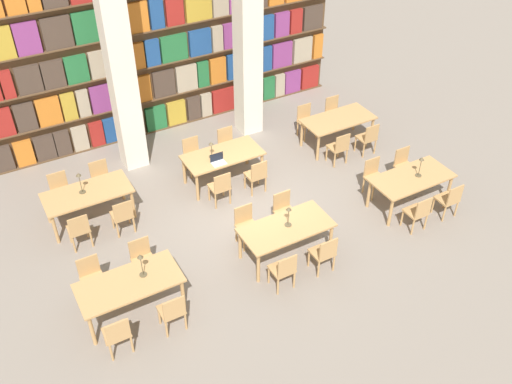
{
  "coord_description": "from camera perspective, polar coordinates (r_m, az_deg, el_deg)",
  "views": [
    {
      "loc": [
        -4.66,
        -8.49,
        8.16
      ],
      "look_at": [
        0.0,
        -0.14,
        0.69
      ],
      "focal_mm": 40.0,
      "sensor_mm": 36.0,
      "label": 1
    }
  ],
  "objects": [
    {
      "name": "chair_3",
      "position": [
        11.14,
        -11.26,
        -6.54
      ],
      "size": [
        0.42,
        0.4,
        0.87
      ],
      "rotation": [
        0.0,
        0.0,
        3.14
      ],
      "color": "tan",
      "rests_on": "ground_plane"
    },
    {
      "name": "chair_17",
      "position": [
        13.75,
        -6.31,
        3.77
      ],
      "size": [
        0.42,
        0.4,
        0.87
      ],
      "rotation": [
        0.0,
        0.0,
        3.14
      ],
      "color": "tan",
      "rests_on": "ground_plane"
    },
    {
      "name": "reading_table_1",
      "position": [
        11.24,
        3.03,
        -3.8
      ],
      "size": [
        1.83,
        0.9,
        0.76
      ],
      "color": "tan",
      "rests_on": "ground_plane"
    },
    {
      "name": "chair_5",
      "position": [
        11.66,
        -0.99,
        -3.24
      ],
      "size": [
        0.42,
        0.4,
        0.87
      ],
      "rotation": [
        0.0,
        0.0,
        3.14
      ],
      "color": "tan",
      "rests_on": "ground_plane"
    },
    {
      "name": "ground_plane",
      "position": [
        12.66,
        -0.32,
        -2.1
      ],
      "size": [
        40.0,
        40.0,
        0.0
      ],
      "primitive_type": "plane",
      "color": "gray"
    },
    {
      "name": "chair_16",
      "position": [
        12.65,
        -3.59,
        0.52
      ],
      "size": [
        0.42,
        0.4,
        0.87
      ],
      "color": "tan",
      "rests_on": "ground_plane"
    },
    {
      "name": "desk_lamp_3",
      "position": [
        12.35,
        -17.24,
        1.21
      ],
      "size": [
        0.14,
        0.14,
        0.5
      ],
      "color": "brown",
      "rests_on": "reading_table_3"
    },
    {
      "name": "chair_15",
      "position": [
        13.35,
        -15.21,
        1.34
      ],
      "size": [
        0.42,
        0.4,
        0.87
      ],
      "rotation": [
        0.0,
        0.0,
        3.14
      ],
      "color": "tan",
      "rests_on": "ground_plane"
    },
    {
      "name": "chair_20",
      "position": [
        14.07,
        8.31,
        4.46
      ],
      "size": [
        0.42,
        0.4,
        0.87
      ],
      "color": "tan",
      "rests_on": "ground_plane"
    },
    {
      "name": "desk_lamp_2",
      "position": [
        12.79,
        16.16,
        2.76
      ],
      "size": [
        0.14,
        0.14,
        0.49
      ],
      "color": "brown",
      "rests_on": "reading_table_2"
    },
    {
      "name": "pillar_center",
      "position": [
        14.2,
        -0.85,
        16.7
      ],
      "size": [
        0.56,
        0.56,
        6.0
      ],
      "color": "silver",
      "rests_on": "ground_plane"
    },
    {
      "name": "chair_9",
      "position": [
        13.23,
        11.71,
        1.6
      ],
      "size": [
        0.42,
        0.4,
        0.87
      ],
      "rotation": [
        0.0,
        0.0,
        3.14
      ],
      "color": "tan",
      "rests_on": "ground_plane"
    },
    {
      "name": "chair_0",
      "position": [
        10.03,
        -13.7,
        -13.59
      ],
      "size": [
        0.42,
        0.4,
        0.87
      ],
      "color": "tan",
      "rests_on": "ground_plane"
    },
    {
      "name": "reading_table_2",
      "position": [
        12.95,
        15.29,
        1.16
      ],
      "size": [
        1.83,
        0.9,
        0.76
      ],
      "color": "tan",
      "rests_on": "ground_plane"
    },
    {
      "name": "chair_22",
      "position": [
        14.56,
        11.14,
        5.36
      ],
      "size": [
        0.42,
        0.4,
        0.87
      ],
      "color": "tan",
      "rests_on": "ground_plane"
    },
    {
      "name": "chair_23",
      "position": [
        15.52,
        7.79,
        7.96
      ],
      "size": [
        0.42,
        0.4,
        0.87
      ],
      "rotation": [
        0.0,
        0.0,
        3.14
      ],
      "color": "tan",
      "rests_on": "ground_plane"
    },
    {
      "name": "chair_12",
      "position": [
        12.09,
        -17.29,
        -3.57
      ],
      "size": [
        0.42,
        0.4,
        0.87
      ],
      "color": "tan",
      "rests_on": "ground_plane"
    },
    {
      "name": "pillar_left",
      "position": [
        13.09,
        -13.72,
        13.74
      ],
      "size": [
        0.56,
        0.56,
        6.0
      ],
      "color": "silver",
      "rests_on": "ground_plane"
    },
    {
      "name": "reading_table_4",
      "position": [
        13.22,
        -3.35,
        3.47
      ],
      "size": [
        1.83,
        0.9,
        0.76
      ],
      "color": "tan",
      "rests_on": "ground_plane"
    },
    {
      "name": "reading_table_0",
      "position": [
        10.42,
        -12.54,
        -9.13
      ],
      "size": [
        1.83,
        0.9,
        0.76
      ],
      "color": "tan",
      "rests_on": "ground_plane"
    },
    {
      "name": "reading_table_5",
      "position": [
        14.7,
        8.2,
        7.0
      ],
      "size": [
        1.83,
        0.9,
        0.76
      ],
      "color": "tan",
      "rests_on": "ground_plane"
    },
    {
      "name": "chair_2",
      "position": [
        10.16,
        -8.35,
        -11.69
      ],
      "size": [
        0.42,
        0.4,
        0.87
      ],
      "color": "tan",
      "rests_on": "ground_plane"
    },
    {
      "name": "chair_8",
      "position": [
        12.43,
        15.9,
        -1.94
      ],
      "size": [
        0.42,
        0.4,
        0.87
      ],
      "color": "tan",
      "rests_on": "ground_plane"
    },
    {
      "name": "chair_10",
      "position": [
        12.97,
        18.76,
        -0.68
      ],
      "size": [
        0.42,
        0.4,
        0.87
      ],
      "color": "tan",
      "rests_on": "ground_plane"
    },
    {
      "name": "bookshelf_bank",
      "position": [
        14.71,
        -8.98,
        15.92
      ],
      "size": [
        9.48,
        0.35,
        5.5
      ],
      "color": "brown",
      "rests_on": "ground_plane"
    },
    {
      "name": "laptop",
      "position": [
        12.88,
        -3.8,
        3.08
      ],
      "size": [
        0.32,
        0.22,
        0.21
      ],
      "color": "silver",
      "rests_on": "reading_table_4"
    },
    {
      "name": "chair_4",
      "position": [
        10.74,
        2.78,
        -7.75
      ],
      "size": [
        0.42,
        0.4,
        0.87
      ],
      "color": "tan",
      "rests_on": "ground_plane"
    },
    {
      "name": "desk_lamp_1",
      "position": [
        11.02,
        3.28,
        -2.12
      ],
      "size": [
        0.14,
        0.14,
        0.46
      ],
      "color": "brown",
      "rests_on": "reading_table_1"
    },
    {
      "name": "chair_18",
      "position": [
        12.99,
        0.06,
        1.73
      ],
      "size": [
        0.42,
        0.4,
        0.87
      ],
      "color": "tan",
      "rests_on": "ground_plane"
    },
    {
      "name": "reading_table_3",
      "position": [
        12.58,
        -16.5,
        -0.32
      ],
      "size": [
        1.83,
        0.9,
        0.76
      ],
      "color": "tan",
      "rests_on": "ground_plane"
    },
    {
      "name": "chair_6",
      "position": [
        11.12,
        6.82,
        -6.06
      ],
      "size": [
        0.42,
        0.4,
        0.87
      ],
      "color": "tan",
      "rests_on": "ground_plane"
    },
    {
      "name": "desk_lamp_4",
      "position": [
        12.95,
        -4.5,
        4.51
      ],
      "size": [
        0.14,
        0.14,
        0.41
      ],
      "color": "brown",
      "rests_on": "reading_table_4"
    },
    {
      "name": "chair_19",
      "position": [
        14.06,
        -2.88,
        4.82
      ],
      "size": [
        0.42,
        0.4,
        0.87
      ],
      "rotation": [
        0.0,
        0.0,
        3.14
      ],
      "color": "tan",
      "rests_on": "ground_plane"
    },
    {
      "name": "desk_lamp_0",
      "position": [
        10.19,
        -11.43,
        -6.82
      ],
      "size": [
        0.14,
        0.14,
        0.5
      ],
      "color": "brown",
      "rests_on": "reading_table_0"
    },
    {
      "name": "chair_11",
      "position": [
        13.75,
        14.57,
        2.65
      ],
      "size": [
        0.42,
        0.4,
        0.87
      ],
      "rotation": [
        0.0,
        0.0,
        3.14
      ],
      "color": "tan",
      "rests_on": "ground_plane"
    },
    {
      "name": "chair_14",
      "position": [
        12.2,
        -13.2,
        -2.24
      ],
      "size": [
        0.42,
        0.4,
        0.87
      ],
      "color": "tan",
      "rests_on": "ground_plane"
    },
    {
      "name": "chair_7",
      "position": [
        12.01,
        2.85,
        -1.84
      ],
      "size": [
        0.42,
        0.4,
        0.87
      ],
      "rotation": [
        0.0,
        0.0,
        3.14
      ],
      "color": "tan",
      "rests_on": "ground_plane"
    },
    {
      "name": "chair_1",
      "position": [
        11.02,
        -16.1,
        -8.18
      ],
      "size": [
        0.42,
        0.4,
        0.87
      ],
      "rotation": [
        0.0,
        0.0,
        3.14
      ],
      "color": "tan",
      "rests_on": "ground_plane"
    },
    {
      "name": "chair_21",
      "position": [
        15.06,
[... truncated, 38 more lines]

